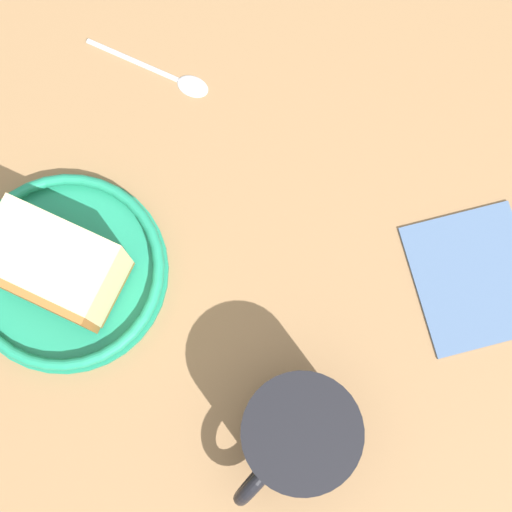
# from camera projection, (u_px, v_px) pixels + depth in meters

# --- Properties ---
(ground_plane) EXTENTS (1.18, 1.18, 0.03)m
(ground_plane) POSITION_uv_depth(u_px,v_px,m) (187.00, 293.00, 0.68)
(ground_plane) COLOR #936D47
(small_plate) EXTENTS (0.17, 0.17, 0.02)m
(small_plate) POSITION_uv_depth(u_px,v_px,m) (66.00, 271.00, 0.66)
(small_plate) COLOR #1E8C66
(small_plate) RESTS_ON ground_plane
(cake_slice) EXTENTS (0.12, 0.12, 0.07)m
(cake_slice) POSITION_uv_depth(u_px,v_px,m) (54.00, 266.00, 0.63)
(cake_slice) COLOR #9E662D
(cake_slice) RESTS_ON small_plate
(tea_mug) EXTENTS (0.11, 0.09, 0.10)m
(tea_mug) POSITION_uv_depth(u_px,v_px,m) (297.00, 434.00, 0.59)
(tea_mug) COLOR black
(tea_mug) RESTS_ON ground_plane
(teaspoon) EXTENTS (0.09, 0.10, 0.01)m
(teaspoon) POSITION_uv_depth(u_px,v_px,m) (173.00, 76.00, 0.71)
(teaspoon) COLOR silver
(teaspoon) RESTS_ON ground_plane
(folded_napkin) EXTENTS (0.12, 0.13, 0.01)m
(folded_napkin) POSITION_uv_depth(u_px,v_px,m) (474.00, 278.00, 0.67)
(folded_napkin) COLOR slate
(folded_napkin) RESTS_ON ground_plane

